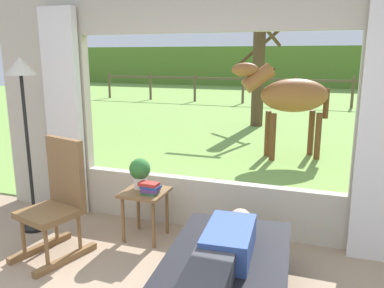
{
  "coord_description": "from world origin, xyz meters",
  "views": [
    {
      "loc": [
        1.2,
        -1.61,
        1.88
      ],
      "look_at": [
        0.0,
        1.8,
        1.05
      ],
      "focal_mm": 36.41,
      "sensor_mm": 36.0,
      "label": 1
    }
  ],
  "objects_px": {
    "rocking_chair": "(58,199)",
    "book_stack": "(150,188)",
    "side_table": "(145,199)",
    "potted_plant": "(140,171)",
    "pasture_tree": "(258,72)",
    "reclining_person": "(222,255)",
    "horse": "(290,96)",
    "floor_lamp_left": "(23,93)"
  },
  "relations": [
    {
      "from": "floor_lamp_left",
      "to": "side_table",
      "type": "bearing_deg",
      "value": 8.91
    },
    {
      "from": "reclining_person",
      "to": "horse",
      "type": "height_order",
      "value": "horse"
    },
    {
      "from": "reclining_person",
      "to": "book_stack",
      "type": "height_order",
      "value": "same"
    },
    {
      "from": "side_table",
      "to": "floor_lamp_left",
      "type": "bearing_deg",
      "value": -171.09
    },
    {
      "from": "floor_lamp_left",
      "to": "pasture_tree",
      "type": "distance_m",
      "value": 7.24
    },
    {
      "from": "reclining_person",
      "to": "rocking_chair",
      "type": "distance_m",
      "value": 1.79
    },
    {
      "from": "rocking_chair",
      "to": "floor_lamp_left",
      "type": "distance_m",
      "value": 1.19
    },
    {
      "from": "book_stack",
      "to": "pasture_tree",
      "type": "distance_m",
      "value": 7.06
    },
    {
      "from": "book_stack",
      "to": "pasture_tree",
      "type": "height_order",
      "value": "pasture_tree"
    },
    {
      "from": "potted_plant",
      "to": "pasture_tree",
      "type": "xyz_separation_m",
      "value": [
        -0.01,
        6.88,
        0.75
      ]
    },
    {
      "from": "side_table",
      "to": "book_stack",
      "type": "bearing_deg",
      "value": -35.75
    },
    {
      "from": "book_stack",
      "to": "reclining_person",
      "type": "bearing_deg",
      "value": -43.36
    },
    {
      "from": "side_table",
      "to": "floor_lamp_left",
      "type": "relative_size",
      "value": 0.28
    },
    {
      "from": "rocking_chair",
      "to": "floor_lamp_left",
      "type": "height_order",
      "value": "floor_lamp_left"
    },
    {
      "from": "potted_plant",
      "to": "side_table",
      "type": "bearing_deg",
      "value": -36.87
    },
    {
      "from": "floor_lamp_left",
      "to": "pasture_tree",
      "type": "height_order",
      "value": "pasture_tree"
    },
    {
      "from": "potted_plant",
      "to": "floor_lamp_left",
      "type": "distance_m",
      "value": 1.45
    },
    {
      "from": "reclining_person",
      "to": "potted_plant",
      "type": "bearing_deg",
      "value": 133.24
    },
    {
      "from": "rocking_chair",
      "to": "book_stack",
      "type": "height_order",
      "value": "rocking_chair"
    },
    {
      "from": "side_table",
      "to": "pasture_tree",
      "type": "height_order",
      "value": "pasture_tree"
    },
    {
      "from": "side_table",
      "to": "reclining_person",
      "type": "bearing_deg",
      "value": -42.78
    },
    {
      "from": "potted_plant",
      "to": "book_stack",
      "type": "height_order",
      "value": "potted_plant"
    },
    {
      "from": "book_stack",
      "to": "potted_plant",
      "type": "bearing_deg",
      "value": 143.72
    },
    {
      "from": "reclining_person",
      "to": "potted_plant",
      "type": "xyz_separation_m",
      "value": [
        -1.17,
        1.07,
        0.18
      ]
    },
    {
      "from": "rocking_chair",
      "to": "book_stack",
      "type": "relative_size",
      "value": 5.21
    },
    {
      "from": "rocking_chair",
      "to": "book_stack",
      "type": "bearing_deg",
      "value": 49.25
    },
    {
      "from": "potted_plant",
      "to": "book_stack",
      "type": "distance_m",
      "value": 0.24
    },
    {
      "from": "rocking_chair",
      "to": "pasture_tree",
      "type": "relative_size",
      "value": 0.36
    },
    {
      "from": "book_stack",
      "to": "floor_lamp_left",
      "type": "xyz_separation_m",
      "value": [
        -1.35,
        -0.13,
        0.92
      ]
    },
    {
      "from": "floor_lamp_left",
      "to": "horse",
      "type": "bearing_deg",
      "value": 59.84
    },
    {
      "from": "pasture_tree",
      "to": "potted_plant",
      "type": "bearing_deg",
      "value": -89.94
    },
    {
      "from": "pasture_tree",
      "to": "reclining_person",
      "type": "bearing_deg",
      "value": -81.58
    },
    {
      "from": "book_stack",
      "to": "pasture_tree",
      "type": "bearing_deg",
      "value": 91.45
    },
    {
      "from": "rocking_chair",
      "to": "potted_plant",
      "type": "bearing_deg",
      "value": 63.15
    },
    {
      "from": "book_stack",
      "to": "horse",
      "type": "distance_m",
      "value": 4.01
    },
    {
      "from": "rocking_chair",
      "to": "floor_lamp_left",
      "type": "bearing_deg",
      "value": 166.61
    },
    {
      "from": "floor_lamp_left",
      "to": "horse",
      "type": "xyz_separation_m",
      "value": [
        2.32,
        3.99,
        -0.35
      ]
    },
    {
      "from": "book_stack",
      "to": "horse",
      "type": "xyz_separation_m",
      "value": [
        0.96,
        3.85,
        0.58
      ]
    },
    {
      "from": "rocking_chair",
      "to": "side_table",
      "type": "xyz_separation_m",
      "value": [
        0.64,
        0.55,
        -0.12
      ]
    },
    {
      "from": "potted_plant",
      "to": "floor_lamp_left",
      "type": "relative_size",
      "value": 0.17
    },
    {
      "from": "side_table",
      "to": "horse",
      "type": "bearing_deg",
      "value": 74.46
    },
    {
      "from": "reclining_person",
      "to": "side_table",
      "type": "relative_size",
      "value": 2.76
    }
  ]
}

